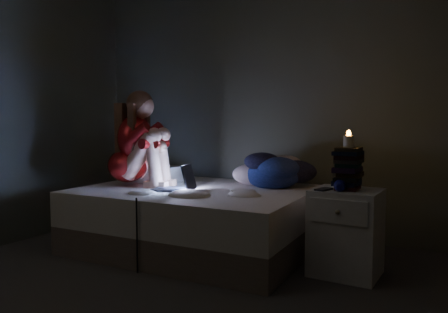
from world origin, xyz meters
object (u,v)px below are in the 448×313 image
Objects in this scene: nightstand at (346,232)px; bed at (196,218)px; woman at (127,138)px; candle at (348,144)px; phone at (324,189)px; laptop at (173,177)px.

bed is at bearing -179.58° from nightstand.
woman is 1.39× the size of nightstand.
candle is 0.57× the size of phone.
nightstand is (1.37, 0.11, -0.32)m from laptop.
phone is (1.24, 0.00, -0.02)m from laptop.
laptop is 0.53× the size of nightstand.
candle is (1.27, -0.06, 0.66)m from bed.
candle is at bearing 84.60° from nightstand.
woman is 1.79m from phone.
phone is at bearing -137.63° from candle.
bed is at bearing -175.83° from phone.
woman is 5.96× the size of phone.
nightstand is (1.27, -0.08, 0.04)m from bed.
phone is at bearing -9.95° from woman.
candle reaches higher than nightstand.
bed is 0.43m from laptop.
laptop is 2.28× the size of phone.
bed is 5.84× the size of laptop.
phone is at bearing -9.14° from bed.
laptop is at bearing -171.52° from nightstand.
bed is 3.10× the size of nightstand.
candle reaches higher than bed.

